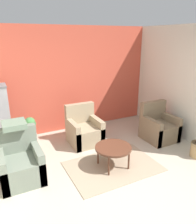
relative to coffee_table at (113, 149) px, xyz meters
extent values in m
plane|color=#B2A893|center=(-0.01, -0.92, -0.40)|extent=(20.00, 20.00, 0.00)
cube|color=#C64C38|center=(-0.01, 2.24, 0.96)|extent=(4.59, 0.06, 2.72)
cube|color=beige|center=(2.26, 0.64, 0.96)|extent=(0.06, 3.13, 2.72)
cube|color=gray|center=(0.00, 0.00, -0.39)|extent=(1.77, 1.20, 0.01)
cylinder|color=#512D1E|center=(0.00, 0.00, 0.02)|extent=(0.71, 0.71, 0.04)
cylinder|color=#512D1E|center=(-0.22, -0.22, -0.20)|extent=(0.04, 0.04, 0.40)
cylinder|color=#512D1E|center=(0.22, -0.22, -0.20)|extent=(0.04, 0.04, 0.40)
cylinder|color=#512D1E|center=(-0.22, 0.22, -0.20)|extent=(0.04, 0.04, 0.40)
cylinder|color=#512D1E|center=(0.22, 0.22, -0.20)|extent=(0.04, 0.04, 0.40)
cube|color=slate|center=(-1.67, 0.37, -0.18)|extent=(0.72, 0.74, 0.43)
cube|color=slate|center=(-1.67, 0.67, 0.28)|extent=(0.72, 0.14, 0.48)
cube|color=slate|center=(-1.97, 0.37, -0.10)|extent=(0.12, 0.74, 0.60)
cube|color=slate|center=(-1.37, 0.37, -0.10)|extent=(0.12, 0.74, 0.60)
cube|color=#7A664C|center=(1.64, 0.52, -0.18)|extent=(0.72, 0.74, 0.43)
cube|color=#7A664C|center=(1.64, 0.82, 0.28)|extent=(0.72, 0.14, 0.48)
cube|color=#7A664C|center=(1.34, 0.52, -0.10)|extent=(0.12, 0.74, 0.60)
cube|color=#7A664C|center=(1.94, 0.52, -0.10)|extent=(0.12, 0.74, 0.60)
cube|color=#9E896B|center=(-0.08, 1.18, -0.18)|extent=(0.72, 0.74, 0.43)
cube|color=#9E896B|center=(-0.08, 1.48, 0.28)|extent=(0.72, 0.14, 0.48)
cube|color=#9E896B|center=(-0.38, 1.18, -0.10)|extent=(0.12, 0.74, 0.60)
cube|color=#9E896B|center=(0.22, 1.18, -0.10)|extent=(0.12, 0.74, 0.60)
cube|color=slate|center=(-1.86, 1.76, -0.36)|extent=(0.52, 0.52, 0.09)
cylinder|color=beige|center=(-1.23, 1.80, -0.29)|extent=(0.27, 0.27, 0.21)
cylinder|color=brown|center=(-1.23, 1.80, -0.08)|extent=(0.03, 0.03, 0.21)
sphere|color=#427F42|center=(-1.23, 1.80, 0.12)|extent=(0.27, 0.27, 0.27)
sphere|color=#427F42|center=(-1.30, 1.82, 0.07)|extent=(0.16, 0.16, 0.16)
sphere|color=#427F42|center=(-1.16, 1.78, 0.08)|extent=(0.15, 0.15, 0.15)
cube|color=slate|center=(-1.67, 0.67, 0.57)|extent=(0.40, 0.40, 0.10)
camera|label=1|loc=(-1.96, -3.20, 2.06)|focal=35.00mm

